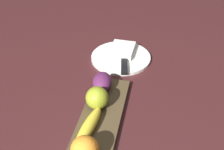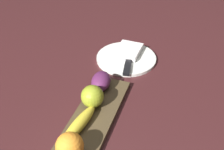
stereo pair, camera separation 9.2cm
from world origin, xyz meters
TOP-DOWN VIEW (x-y plane):
  - ground_plane at (0.00, 0.00)m, footprint 2.40×2.40m
  - fruit_tray at (0.01, 0.03)m, footprint 0.38×0.12m
  - apple at (0.06, 0.05)m, footprint 0.07×0.07m
  - banana at (-0.04, 0.05)m, footprint 0.17×0.06m
  - orange_near_apple at (-0.13, 0.03)m, footprint 0.07×0.07m
  - grape_bunch at (0.15, 0.05)m, footprint 0.10×0.08m
  - dinner_plate at (0.36, 0.03)m, footprint 0.23×0.23m
  - folded_napkin at (0.39, 0.03)m, footprint 0.12×0.10m
  - knife at (0.30, 0.00)m, footprint 0.18×0.05m

SIDE VIEW (x-z plane):
  - ground_plane at x=0.00m, z-range 0.00..0.00m
  - dinner_plate at x=0.36m, z-range 0.00..0.01m
  - fruit_tray at x=0.01m, z-range 0.00..0.02m
  - knife at x=0.30m, z-range 0.01..0.02m
  - folded_napkin at x=0.39m, z-range 0.01..0.03m
  - banana at x=-0.04m, z-range 0.02..0.05m
  - grape_bunch at x=0.15m, z-range 0.02..0.07m
  - apple at x=0.06m, z-range 0.02..0.09m
  - orange_near_apple at x=-0.13m, z-range 0.02..0.09m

